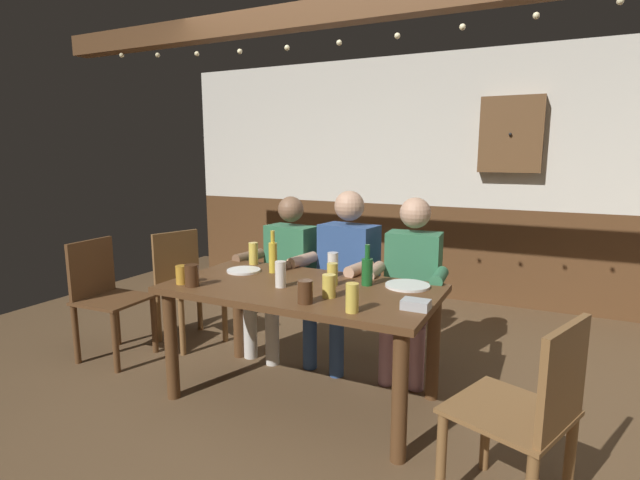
{
  "coord_description": "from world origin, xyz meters",
  "views": [
    {
      "loc": [
        1.34,
        -2.29,
        1.51
      ],
      "look_at": [
        0.0,
        0.44,
        0.96
      ],
      "focal_mm": 27.29,
      "sensor_mm": 36.0,
      "label": 1
    }
  ],
  "objects_px": {
    "dining_table": "(302,303)",
    "person_2": "(411,278)",
    "pint_glass_6": "(329,286)",
    "pint_glass_7": "(253,253)",
    "person_0": "(285,267)",
    "pint_glass_4": "(192,276)",
    "chair_empty_near_right": "(185,283)",
    "bottle_1": "(367,270)",
    "pint_glass_1": "(281,274)",
    "plate_0": "(408,286)",
    "pint_glass_3": "(352,298)",
    "pint_glass_2": "(332,274)",
    "pint_glass_5": "(182,275)",
    "bottle_0": "(273,256)",
    "person_1": "(344,268)",
    "condiment_caddy": "(416,305)",
    "pint_glass_0": "(333,264)",
    "chair_empty_far_end": "(105,295)",
    "plate_1": "(244,270)",
    "wall_dart_cabinet": "(511,135)",
    "chair_empty_near_left": "(528,413)",
    "pint_glass_8": "(305,292)"
  },
  "relations": [
    {
      "from": "person_0",
      "to": "plate_0",
      "type": "relative_size",
      "value": 4.47
    },
    {
      "from": "chair_empty_near_right",
      "to": "pint_glass_0",
      "type": "height_order",
      "value": "chair_empty_near_right"
    },
    {
      "from": "person_2",
      "to": "pint_glass_4",
      "type": "bearing_deg",
      "value": 37.49
    },
    {
      "from": "bottle_0",
      "to": "person_2",
      "type": "bearing_deg",
      "value": 29.06
    },
    {
      "from": "chair_empty_near_right",
      "to": "pint_glass_4",
      "type": "relative_size",
      "value": 6.68
    },
    {
      "from": "pint_glass_4",
      "to": "person_0",
      "type": "bearing_deg",
      "value": 84.77
    },
    {
      "from": "dining_table",
      "to": "person_2",
      "type": "relative_size",
      "value": 1.33
    },
    {
      "from": "pint_glass_6",
      "to": "pint_glass_8",
      "type": "relative_size",
      "value": 1.03
    },
    {
      "from": "person_0",
      "to": "pint_glass_4",
      "type": "height_order",
      "value": "person_0"
    },
    {
      "from": "chair_empty_far_end",
      "to": "plate_1",
      "type": "relative_size",
      "value": 3.92
    },
    {
      "from": "pint_glass_1",
      "to": "pint_glass_2",
      "type": "xyz_separation_m",
      "value": [
        0.26,
        0.17,
        -0.01
      ]
    },
    {
      "from": "chair_empty_near_right",
      "to": "bottle_0",
      "type": "xyz_separation_m",
      "value": [
        0.99,
        -0.25,
        0.36
      ]
    },
    {
      "from": "person_2",
      "to": "pint_glass_0",
      "type": "height_order",
      "value": "person_2"
    },
    {
      "from": "person_1",
      "to": "pint_glass_5",
      "type": "bearing_deg",
      "value": 62.45
    },
    {
      "from": "pint_glass_6",
      "to": "dining_table",
      "type": "bearing_deg",
      "value": 150.01
    },
    {
      "from": "condiment_caddy",
      "to": "wall_dart_cabinet",
      "type": "height_order",
      "value": "wall_dart_cabinet"
    },
    {
      "from": "dining_table",
      "to": "wall_dart_cabinet",
      "type": "xyz_separation_m",
      "value": [
        0.9,
        2.46,
        1.06
      ]
    },
    {
      "from": "bottle_0",
      "to": "pint_glass_2",
      "type": "bearing_deg",
      "value": -13.25
    },
    {
      "from": "person_2",
      "to": "pint_glass_8",
      "type": "relative_size",
      "value": 9.79
    },
    {
      "from": "pint_glass_2",
      "to": "pint_glass_4",
      "type": "height_order",
      "value": "pint_glass_2"
    },
    {
      "from": "pint_glass_6",
      "to": "pint_glass_1",
      "type": "bearing_deg",
      "value": 169.7
    },
    {
      "from": "bottle_1",
      "to": "pint_glass_5",
      "type": "xyz_separation_m",
      "value": [
        -1.02,
        -0.46,
        -0.04
      ]
    },
    {
      "from": "chair_empty_near_left",
      "to": "pint_glass_3",
      "type": "height_order",
      "value": "chair_empty_near_left"
    },
    {
      "from": "bottle_0",
      "to": "person_1",
      "type": "bearing_deg",
      "value": 55.18
    },
    {
      "from": "chair_empty_far_end",
      "to": "pint_glass_3",
      "type": "height_order",
      "value": "chair_empty_far_end"
    },
    {
      "from": "person_0",
      "to": "plate_1",
      "type": "height_order",
      "value": "person_0"
    },
    {
      "from": "person_2",
      "to": "pint_glass_7",
      "type": "bearing_deg",
      "value": 11.45
    },
    {
      "from": "person_0",
      "to": "pint_glass_1",
      "type": "bearing_deg",
      "value": 126.45
    },
    {
      "from": "person_0",
      "to": "bottle_1",
      "type": "xyz_separation_m",
      "value": [
        0.84,
        -0.46,
        0.17
      ]
    },
    {
      "from": "pint_glass_2",
      "to": "pint_glass_5",
      "type": "bearing_deg",
      "value": -155.96
    },
    {
      "from": "chair_empty_near_right",
      "to": "bottle_1",
      "type": "bearing_deg",
      "value": 99.82
    },
    {
      "from": "pint_glass_5",
      "to": "bottle_1",
      "type": "bearing_deg",
      "value": 24.43
    },
    {
      "from": "pint_glass_4",
      "to": "pint_glass_7",
      "type": "relative_size",
      "value": 0.84
    },
    {
      "from": "pint_glass_3",
      "to": "wall_dart_cabinet",
      "type": "distance_m",
      "value": 2.95
    },
    {
      "from": "pint_glass_4",
      "to": "pint_glass_5",
      "type": "distance_m",
      "value": 0.1
    },
    {
      "from": "person_0",
      "to": "pint_glass_7",
      "type": "distance_m",
      "value": 0.34
    },
    {
      "from": "person_2",
      "to": "pint_glass_4",
      "type": "distance_m",
      "value": 1.44
    },
    {
      "from": "chair_empty_far_end",
      "to": "bottle_0",
      "type": "xyz_separation_m",
      "value": [
        1.28,
        0.28,
        0.36
      ]
    },
    {
      "from": "person_0",
      "to": "pint_glass_8",
      "type": "distance_m",
      "value": 1.17
    },
    {
      "from": "plate_0",
      "to": "pint_glass_3",
      "type": "xyz_separation_m",
      "value": [
        -0.12,
        -0.58,
        0.07
      ]
    },
    {
      "from": "chair_empty_near_left",
      "to": "pint_glass_3",
      "type": "distance_m",
      "value": 0.92
    },
    {
      "from": "pint_glass_7",
      "to": "pint_glass_8",
      "type": "xyz_separation_m",
      "value": [
        0.76,
        -0.65,
        -0.02
      ]
    },
    {
      "from": "pint_glass_8",
      "to": "person_2",
      "type": "bearing_deg",
      "value": 72.11
    },
    {
      "from": "condiment_caddy",
      "to": "pint_glass_1",
      "type": "bearing_deg",
      "value": 175.92
    },
    {
      "from": "condiment_caddy",
      "to": "person_1",
      "type": "bearing_deg",
      "value": 132.7
    },
    {
      "from": "condiment_caddy",
      "to": "pint_glass_0",
      "type": "relative_size",
      "value": 0.91
    },
    {
      "from": "person_2",
      "to": "plate_0",
      "type": "distance_m",
      "value": 0.42
    },
    {
      "from": "plate_0",
      "to": "wall_dart_cabinet",
      "type": "relative_size",
      "value": 0.38
    },
    {
      "from": "pint_glass_2",
      "to": "pint_glass_8",
      "type": "height_order",
      "value": "pint_glass_2"
    },
    {
      "from": "pint_glass_6",
      "to": "pint_glass_7",
      "type": "relative_size",
      "value": 0.82
    }
  ]
}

